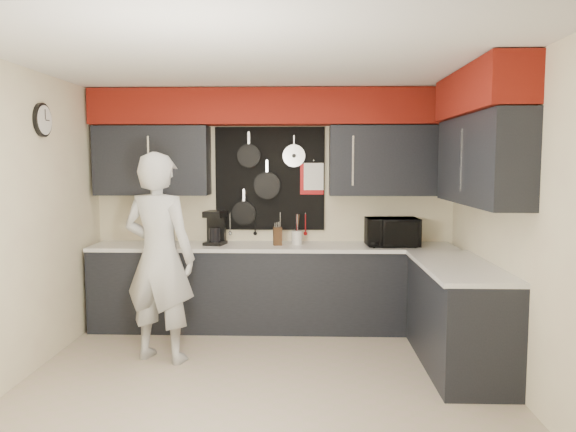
{
  "coord_description": "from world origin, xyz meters",
  "views": [
    {
      "loc": [
        0.35,
        -4.54,
        1.81
      ],
      "look_at": [
        0.19,
        0.5,
        1.32
      ],
      "focal_mm": 35.0,
      "sensor_mm": 36.0,
      "label": 1
    }
  ],
  "objects_px": {
    "microwave": "(392,232)",
    "person": "(159,257)",
    "knife_block": "(278,236)",
    "utensil_crock": "(297,238)",
    "coffee_maker": "(216,227)"
  },
  "relations": [
    {
      "from": "microwave",
      "to": "person",
      "type": "relative_size",
      "value": 0.29
    },
    {
      "from": "knife_block",
      "to": "person",
      "type": "xyz_separation_m",
      "value": [
        -1.02,
        -0.99,
        -0.07
      ]
    },
    {
      "from": "microwave",
      "to": "knife_block",
      "type": "relative_size",
      "value": 2.77
    },
    {
      "from": "person",
      "to": "microwave",
      "type": "bearing_deg",
      "value": -140.03
    },
    {
      "from": "knife_block",
      "to": "person",
      "type": "distance_m",
      "value": 1.42
    },
    {
      "from": "knife_block",
      "to": "utensil_crock",
      "type": "bearing_deg",
      "value": 4.92
    },
    {
      "from": "coffee_maker",
      "to": "person",
      "type": "distance_m",
      "value": 1.11
    },
    {
      "from": "microwave",
      "to": "person",
      "type": "distance_m",
      "value": 2.45
    },
    {
      "from": "microwave",
      "to": "coffee_maker",
      "type": "distance_m",
      "value": 1.9
    },
    {
      "from": "microwave",
      "to": "utensil_crock",
      "type": "bearing_deg",
      "value": 172.67
    },
    {
      "from": "utensil_crock",
      "to": "person",
      "type": "xyz_separation_m",
      "value": [
        -1.23,
        -1.04,
        -0.05
      ]
    },
    {
      "from": "microwave",
      "to": "person",
      "type": "height_order",
      "value": "person"
    },
    {
      "from": "coffee_maker",
      "to": "person",
      "type": "relative_size",
      "value": 0.19
    },
    {
      "from": "knife_block",
      "to": "utensil_crock",
      "type": "xyz_separation_m",
      "value": [
        0.21,
        0.05,
        -0.02
      ]
    },
    {
      "from": "microwave",
      "to": "coffee_maker",
      "type": "bearing_deg",
      "value": 174.59
    }
  ]
}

